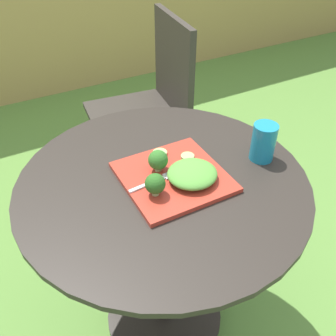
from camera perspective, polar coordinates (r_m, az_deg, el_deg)
ground_plane at (r=1.63m, az=-0.55°, el=-21.54°), size 12.00×12.00×0.00m
patio_table at (r=1.27m, az=-0.67°, el=-11.64°), size 0.82×0.82×0.72m
patio_chair at (r=1.90m, az=-2.34°, el=10.60°), size 0.49×0.49×0.90m
salad_plate at (r=1.06m, az=0.78°, el=-1.34°), size 0.28×0.28×0.01m
drinking_glass at (r=1.15m, az=14.07°, el=3.52°), size 0.07×0.07×0.11m
fork at (r=1.04m, az=-1.36°, el=-1.73°), size 0.15×0.03×0.00m
lettuce_mound at (r=1.04m, az=3.67°, el=-0.86°), size 0.14×0.13×0.04m
broccoli_floret_0 at (r=0.98m, az=-1.93°, el=-2.40°), size 0.05×0.05×0.06m
broccoli_floret_1 at (r=1.05m, az=-1.62°, el=1.15°), size 0.06×0.06×0.06m
cucumber_slice_0 at (r=1.12m, az=2.95°, el=1.74°), size 0.04×0.04×0.01m
cucumber_slice_1 at (r=1.14m, az=-1.22°, el=2.28°), size 0.04×0.04×0.01m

